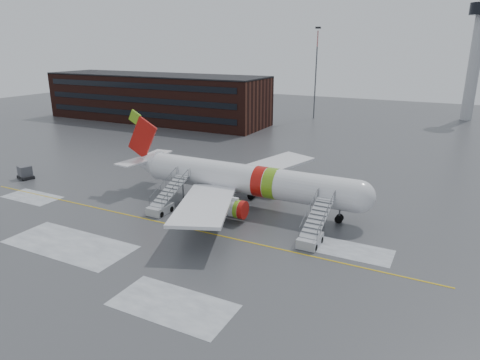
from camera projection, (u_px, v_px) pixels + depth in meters
The scene contains 9 objects.
ground at pixel (173, 221), 50.33m from camera, with size 260.00×260.00×0.00m, color #494C4F.
airliner at pixel (241, 179), 54.61m from camera, with size 35.03×32.97×11.18m.
airstair_fwd at pixel (313, 233), 44.64m from camera, with size 2.05×7.70×3.48m.
airstair_aft at pixel (164, 203), 53.00m from camera, with size 2.05×7.70×3.48m.
pushback_tug at pixel (200, 213), 50.88m from camera, with size 2.98×2.38×1.61m.
uld_container at pixel (25, 173), 65.96m from camera, with size 2.88×2.43×2.02m.
terminal_building at pixel (155, 97), 114.63m from camera, with size 62.00×16.11×12.30m.
control_tower at pixel (477, 49), 112.10m from camera, with size 6.40×6.40×30.00m.
light_mast_far_n at pixel (316, 67), 115.72m from camera, with size 1.20×1.20×24.25m.
Camera 1 is at (28.23, -37.76, 19.89)m, focal length 32.00 mm.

